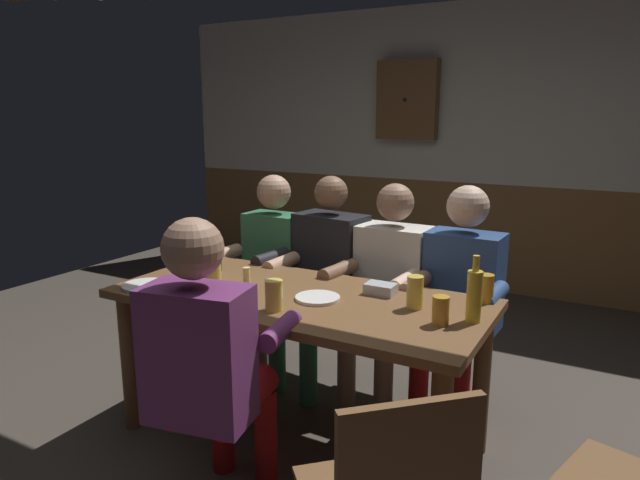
{
  "coord_description": "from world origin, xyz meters",
  "views": [
    {
      "loc": [
        1.33,
        -2.12,
        1.58
      ],
      "look_at": [
        0.0,
        0.26,
        0.97
      ],
      "focal_mm": 31.83,
      "sensor_mm": 36.0,
      "label": 1
    }
  ],
  "objects_px": {
    "person_0": "(268,264)",
    "plate_0": "(146,285)",
    "person_1": "(324,272)",
    "plate_1": "(318,298)",
    "person_2": "(388,283)",
    "person_3": "(459,291)",
    "bottle_2": "(192,255)",
    "pint_glass_2": "(274,295)",
    "pint_glass_0": "(213,271)",
    "pint_glass_4": "(415,292)",
    "table_candle": "(247,275)",
    "bottle_0": "(216,256)",
    "condiment_caddy": "(381,289)",
    "dining_table": "(298,317)",
    "person_4": "(208,357)",
    "wall_dart_cabinet": "(407,100)",
    "pint_glass_1": "(441,310)",
    "pint_glass_3": "(486,288)",
    "bottle_1": "(474,295)"
  },
  "relations": [
    {
      "from": "pint_glass_0",
      "to": "pint_glass_2",
      "type": "xyz_separation_m",
      "value": [
        0.5,
        -0.2,
        0.01
      ]
    },
    {
      "from": "person_2",
      "to": "person_4",
      "type": "distance_m",
      "value": 1.28
    },
    {
      "from": "condiment_caddy",
      "to": "person_2",
      "type": "bearing_deg",
      "value": 107.78
    },
    {
      "from": "person_0",
      "to": "bottle_0",
      "type": "height_order",
      "value": "person_0"
    },
    {
      "from": "person_2",
      "to": "bottle_2",
      "type": "bearing_deg",
      "value": 34.88
    },
    {
      "from": "person_1",
      "to": "pint_glass_2",
      "type": "distance_m",
      "value": 0.91
    },
    {
      "from": "person_1",
      "to": "plate_0",
      "type": "xyz_separation_m",
      "value": [
        -0.51,
        -0.89,
        0.08
      ]
    },
    {
      "from": "pint_glass_0",
      "to": "person_3",
      "type": "bearing_deg",
      "value": 31.99
    },
    {
      "from": "pint_glass_2",
      "to": "pint_glass_0",
      "type": "bearing_deg",
      "value": 158.1
    },
    {
      "from": "person_1",
      "to": "pint_glass_4",
      "type": "relative_size",
      "value": 8.45
    },
    {
      "from": "person_4",
      "to": "bottle_0",
      "type": "xyz_separation_m",
      "value": [
        -0.58,
        0.77,
        0.15
      ]
    },
    {
      "from": "plate_0",
      "to": "pint_glass_0",
      "type": "relative_size",
      "value": 1.95
    },
    {
      "from": "person_2",
      "to": "person_0",
      "type": "bearing_deg",
      "value": 1.04
    },
    {
      "from": "person_4",
      "to": "wall_dart_cabinet",
      "type": "xyz_separation_m",
      "value": [
        -0.53,
        3.46,
        1.01
      ]
    },
    {
      "from": "dining_table",
      "to": "bottle_0",
      "type": "bearing_deg",
      "value": 167.06
    },
    {
      "from": "person_0",
      "to": "pint_glass_0",
      "type": "relative_size",
      "value": 10.33
    },
    {
      "from": "person_0",
      "to": "bottle_0",
      "type": "xyz_separation_m",
      "value": [
        0.0,
        -0.49,
        0.16
      ]
    },
    {
      "from": "pint_glass_0",
      "to": "pint_glass_2",
      "type": "relative_size",
      "value": 0.87
    },
    {
      "from": "condiment_caddy",
      "to": "wall_dart_cabinet",
      "type": "height_order",
      "value": "wall_dart_cabinet"
    },
    {
      "from": "person_1",
      "to": "pint_glass_1",
      "type": "distance_m",
      "value": 1.14
    },
    {
      "from": "pint_glass_1",
      "to": "pint_glass_4",
      "type": "height_order",
      "value": "pint_glass_4"
    },
    {
      "from": "condiment_caddy",
      "to": "bottle_0",
      "type": "relative_size",
      "value": 0.67
    },
    {
      "from": "person_3",
      "to": "bottle_1",
      "type": "xyz_separation_m",
      "value": [
        0.22,
        -0.59,
        0.18
      ]
    },
    {
      "from": "bottle_2",
      "to": "pint_glass_3",
      "type": "bearing_deg",
      "value": 10.74
    },
    {
      "from": "person_0",
      "to": "person_1",
      "type": "height_order",
      "value": "person_1"
    },
    {
      "from": "wall_dart_cabinet",
      "to": "plate_1",
      "type": "bearing_deg",
      "value": -76.85
    },
    {
      "from": "person_0",
      "to": "table_candle",
      "type": "distance_m",
      "value": 0.66
    },
    {
      "from": "condiment_caddy",
      "to": "plate_1",
      "type": "distance_m",
      "value": 0.31
    },
    {
      "from": "person_1",
      "to": "condiment_caddy",
      "type": "xyz_separation_m",
      "value": [
        0.54,
        -0.43,
        0.1
      ]
    },
    {
      "from": "table_candle",
      "to": "pint_glass_1",
      "type": "xyz_separation_m",
      "value": [
        1.02,
        -0.09,
        0.02
      ]
    },
    {
      "from": "bottle_2",
      "to": "pint_glass_0",
      "type": "xyz_separation_m",
      "value": [
        0.2,
        -0.07,
        -0.04
      ]
    },
    {
      "from": "person_3",
      "to": "bottle_2",
      "type": "relative_size",
      "value": 5.12
    },
    {
      "from": "person_3",
      "to": "plate_0",
      "type": "distance_m",
      "value": 1.59
    },
    {
      "from": "person_4",
      "to": "wall_dart_cabinet",
      "type": "height_order",
      "value": "wall_dart_cabinet"
    },
    {
      "from": "table_candle",
      "to": "bottle_0",
      "type": "height_order",
      "value": "bottle_0"
    },
    {
      "from": "person_1",
      "to": "plate_1",
      "type": "distance_m",
      "value": 0.73
    },
    {
      "from": "pint_glass_1",
      "to": "wall_dart_cabinet",
      "type": "height_order",
      "value": "wall_dart_cabinet"
    },
    {
      "from": "person_4",
      "to": "pint_glass_4",
      "type": "relative_size",
      "value": 8.44
    },
    {
      "from": "dining_table",
      "to": "pint_glass_2",
      "type": "relative_size",
      "value": 13.12
    },
    {
      "from": "person_1",
      "to": "bottle_2",
      "type": "distance_m",
      "value": 0.77
    },
    {
      "from": "person_4",
      "to": "plate_0",
      "type": "bearing_deg",
      "value": 141.33
    },
    {
      "from": "person_1",
      "to": "pint_glass_2",
      "type": "bearing_deg",
      "value": 112.13
    },
    {
      "from": "person_1",
      "to": "person_4",
      "type": "height_order",
      "value": "same"
    },
    {
      "from": "person_3",
      "to": "person_4",
      "type": "distance_m",
      "value": 1.41
    },
    {
      "from": "condiment_caddy",
      "to": "bottle_2",
      "type": "height_order",
      "value": "bottle_2"
    },
    {
      "from": "person_0",
      "to": "plate_0",
      "type": "height_order",
      "value": "person_0"
    },
    {
      "from": "person_1",
      "to": "condiment_caddy",
      "type": "bearing_deg",
      "value": 148.71
    },
    {
      "from": "person_0",
      "to": "bottle_1",
      "type": "distance_m",
      "value": 1.53
    },
    {
      "from": "plate_0",
      "to": "wall_dart_cabinet",
      "type": "xyz_separation_m",
      "value": [
        0.16,
        3.09,
        0.94
      ]
    },
    {
      "from": "table_candle",
      "to": "dining_table",
      "type": "bearing_deg",
      "value": -6.43
    }
  ]
}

